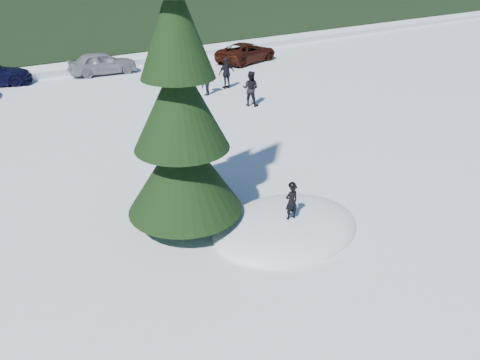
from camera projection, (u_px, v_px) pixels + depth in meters
ground at (286, 229)px, 13.31m from camera, size 200.00×200.00×0.00m
snow_mound at (286, 229)px, 13.31m from camera, size 4.48×3.52×0.96m
spruce_tall at (181, 115)px, 12.00m from camera, size 3.20×3.20×8.60m
spruce_short at (189, 136)px, 14.08m from camera, size 2.20×2.20×5.37m
child_skier at (291, 202)px, 12.66m from camera, size 0.41×0.31×1.04m
adult_0 at (250, 89)px, 23.61m from camera, size 1.05×1.09×1.77m
adult_1 at (227, 73)px, 26.63m from camera, size 1.04×0.44×1.76m
adult_2 at (206, 80)px, 25.38m from camera, size 1.24×1.18×1.68m
car_4 at (102, 63)px, 29.83m from camera, size 4.41×2.26×1.44m
car_5 at (180, 66)px, 29.28m from camera, size 4.36×2.31×1.37m
car_6 at (247, 52)px, 33.20m from camera, size 5.27×3.36×1.35m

